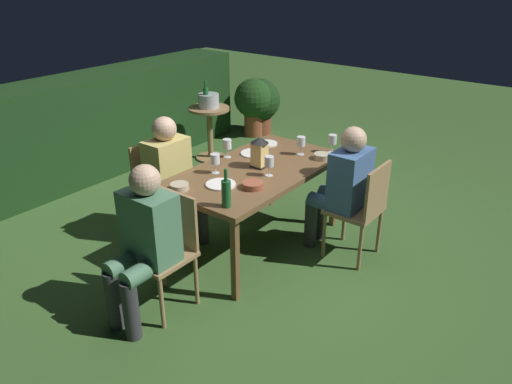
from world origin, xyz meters
TOP-DOWN VIEW (x-y plane):
  - ground_plane at (0.00, 0.00)m, footprint 16.00×16.00m
  - dining_table at (0.00, 0.00)m, footprint 1.61×0.88m
  - chair_side_left_b at (0.36, -0.83)m, footprint 0.42×0.40m
  - person_in_blue at (0.36, -0.64)m, footprint 0.38×0.47m
  - chair_head_near at (-1.06, 0.00)m, footprint 0.40×0.42m
  - person_in_green at (-1.25, 0.00)m, footprint 0.48×0.38m
  - chair_side_right_a at (-0.36, 0.83)m, footprint 0.42×0.40m
  - person_in_mustard at (-0.36, 0.64)m, footprint 0.38×0.47m
  - lantern_centerpiece at (0.05, -0.00)m, footprint 0.15×0.15m
  - green_bottle_on_table at (-0.70, -0.27)m, footprint 0.07×0.07m
  - wine_glass_a at (-0.29, 0.20)m, footprint 0.08×0.08m
  - wine_glass_b at (-0.06, -0.18)m, footprint 0.08×0.08m
  - wine_glass_c at (0.05, 0.36)m, footprint 0.08×0.08m
  - wine_glass_d at (0.73, -0.32)m, footprint 0.08×0.08m
  - wine_glass_e at (0.51, -0.12)m, footprint 0.08×0.08m
  - plate_a at (-0.45, 0.01)m, footprint 0.24×0.24m
  - plate_b at (0.26, 0.22)m, footprint 0.26×0.26m
  - plate_c at (0.55, 0.29)m, footprint 0.20×0.20m
  - bowl_olives at (-0.33, -0.22)m, footprint 0.17×0.17m
  - bowl_bread at (0.53, -0.33)m, footprint 0.15×0.15m
  - bowl_salad at (-0.70, 0.21)m, footprint 0.14×0.14m
  - side_table at (1.34, 1.77)m, footprint 0.51×0.51m
  - ice_bucket at (1.34, 1.77)m, footprint 0.26×0.26m
  - hedge_backdrop at (0.00, 2.57)m, footprint 4.65×0.63m
  - potted_plant_by_hedge at (2.43, 1.91)m, footprint 0.56×0.56m
  - potted_plant_corner at (2.57, 1.91)m, footprint 0.61×0.61m

SIDE VIEW (x-z plane):
  - ground_plane at x=0.00m, z-range 0.00..0.00m
  - side_table at x=1.34m, z-range 0.11..0.79m
  - potted_plant_corner at x=2.57m, z-range 0.05..0.86m
  - chair_side_left_b at x=0.36m, z-range 0.05..0.92m
  - chair_head_near at x=-1.06m, z-range 0.05..0.92m
  - chair_side_right_a at x=-0.36m, z-range 0.05..0.92m
  - potted_plant_by_hedge at x=2.43m, z-range 0.09..0.92m
  - hedge_backdrop at x=0.00m, z-range 0.00..1.17m
  - person_in_blue at x=0.36m, z-range 0.06..1.21m
  - person_in_green at x=-1.25m, z-range 0.06..1.21m
  - person_in_mustard at x=-0.36m, z-range 0.06..1.21m
  - dining_table at x=0.00m, z-range 0.31..1.05m
  - plate_a at x=-0.45m, z-range 0.74..0.75m
  - plate_b at x=0.26m, z-range 0.74..0.75m
  - plate_c at x=0.55m, z-range 0.74..0.75m
  - bowl_salad at x=-0.70m, z-range 0.74..0.79m
  - bowl_olives at x=-0.33m, z-range 0.74..0.79m
  - bowl_bread at x=0.53m, z-range 0.74..0.79m
  - ice_bucket at x=1.34m, z-range 0.60..0.95m
  - green_bottle_on_table at x=-0.70m, z-range 0.70..0.99m
  - wine_glass_a at x=-0.29m, z-range 0.77..0.94m
  - wine_glass_b at x=-0.06m, z-range 0.77..0.94m
  - wine_glass_c at x=0.05m, z-range 0.77..0.94m
  - wine_glass_d at x=0.73m, z-range 0.77..0.94m
  - wine_glass_e at x=0.51m, z-range 0.77..0.94m
  - lantern_centerpiece at x=0.05m, z-range 0.75..1.02m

